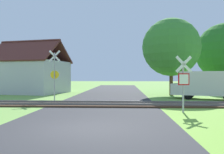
% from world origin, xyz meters
% --- Properties ---
extents(ground_plane, '(160.00, 160.00, 0.00)m').
position_xyz_m(ground_plane, '(0.00, 0.00, 0.00)').
color(ground_plane, '#6B9942').
extents(road_asphalt, '(6.77, 80.00, 0.01)m').
position_xyz_m(road_asphalt, '(0.00, 2.00, 0.00)').
color(road_asphalt, '#2D2D30').
rests_on(road_asphalt, ground).
extents(rail_track, '(60.00, 2.60, 0.22)m').
position_xyz_m(rail_track, '(0.00, 7.17, 0.06)').
color(rail_track, '#422D1E').
rests_on(rail_track, ground).
extents(stop_sign_near, '(0.86, 0.22, 2.90)m').
position_xyz_m(stop_sign_near, '(4.34, 4.20, 1.64)').
color(stop_sign_near, '#9E9EA5').
rests_on(stop_sign_near, ground).
extents(crossing_sign_far, '(0.88, 0.14, 3.82)m').
position_xyz_m(crossing_sign_far, '(-3.95, 9.97, 2.14)').
color(crossing_sign_far, '#9E9EA5').
rests_on(crossing_sign_far, ground).
extents(house, '(8.44, 7.75, 5.77)m').
position_xyz_m(house, '(-8.91, 18.06, 1.91)').
color(house, '#B7B7BC').
rests_on(house, ground).
extents(tree_right, '(5.59, 5.59, 7.45)m').
position_xyz_m(tree_right, '(5.87, 15.69, 4.65)').
color(tree_right, '#513823').
rests_on(tree_right, ground).
extents(mail_truck, '(5.24, 3.48, 2.24)m').
position_xyz_m(mail_truck, '(7.84, 11.63, 1.24)').
color(mail_truck, silver).
rests_on(mail_truck, ground).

